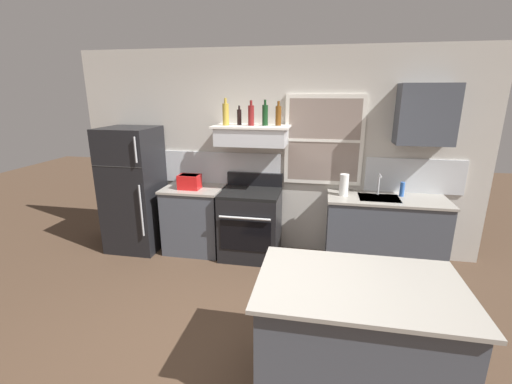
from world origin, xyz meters
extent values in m
plane|color=#4C3828|center=(0.00, 0.00, 0.00)|extent=(16.00, 16.00, 0.00)
cube|color=beige|center=(0.00, 2.23, 1.35)|extent=(5.40, 0.06, 2.70)
cube|color=silver|center=(-1.15, 2.19, 1.13)|extent=(2.50, 0.02, 0.44)
cube|color=silver|center=(1.80, 2.19, 1.13)|extent=(1.20, 0.02, 0.44)
cube|color=white|center=(0.65, 2.18, 1.55)|extent=(1.00, 0.04, 1.15)
cube|color=gray|center=(0.65, 2.17, 1.55)|extent=(0.90, 0.01, 1.05)
cube|color=white|center=(0.65, 2.16, 1.55)|extent=(0.90, 0.02, 0.04)
cube|color=black|center=(-1.90, 1.84, 0.85)|extent=(0.70, 0.68, 1.70)
cube|color=#333333|center=(-1.90, 1.50, 1.25)|extent=(0.69, 0.00, 0.01)
cylinder|color=#A5A8AD|center=(-1.60, 1.47, 0.68)|extent=(0.02, 0.02, 0.68)
cylinder|color=#A5A8AD|center=(-1.60, 1.47, 1.47)|extent=(0.02, 0.02, 0.32)
cube|color=#474C56|center=(-1.05, 1.90, 0.44)|extent=(0.76, 0.60, 0.88)
cube|color=#9E998E|center=(-1.05, 1.90, 0.90)|extent=(0.79, 0.63, 0.03)
cube|color=red|center=(-1.07, 1.83, 1.01)|extent=(0.28, 0.20, 0.19)
cube|color=black|center=(-1.07, 1.83, 1.09)|extent=(0.24, 0.16, 0.01)
cube|color=black|center=(-1.21, 1.83, 1.04)|extent=(0.02, 0.03, 0.02)
cube|color=black|center=(-0.25, 1.86, 0.43)|extent=(0.76, 0.64, 0.87)
cube|color=black|center=(-0.25, 1.86, 0.89)|extent=(0.76, 0.64, 0.04)
cube|color=black|center=(-0.25, 2.15, 1.00)|extent=(0.76, 0.06, 0.18)
cube|color=black|center=(-0.25, 1.54, 0.42)|extent=(0.65, 0.01, 0.40)
cylinder|color=silver|center=(-0.25, 1.50, 0.67)|extent=(0.65, 0.03, 0.03)
cube|color=silver|center=(-0.25, 1.96, 1.61)|extent=(0.88, 0.48, 0.22)
cube|color=#262628|center=(-0.25, 1.74, 1.53)|extent=(0.75, 0.02, 0.04)
cube|color=white|center=(-0.25, 1.96, 1.73)|extent=(0.96, 0.52, 0.02)
cylinder|color=#B29333|center=(-0.58, 1.92, 1.88)|extent=(0.08, 0.08, 0.27)
cylinder|color=#B29333|center=(-0.58, 1.92, 2.05)|extent=(0.03, 0.03, 0.07)
cylinder|color=black|center=(-0.42, 1.99, 1.84)|extent=(0.06, 0.06, 0.19)
cylinder|color=black|center=(-0.42, 1.99, 1.96)|extent=(0.02, 0.02, 0.05)
cylinder|color=maroon|center=(-0.25, 1.94, 1.87)|extent=(0.07, 0.07, 0.25)
cylinder|color=maroon|center=(-0.25, 1.94, 2.02)|extent=(0.03, 0.03, 0.06)
cylinder|color=#143819|center=(-0.09, 1.98, 1.87)|extent=(0.07, 0.07, 0.25)
cylinder|color=#143819|center=(-0.09, 1.98, 2.03)|extent=(0.03, 0.03, 0.06)
cylinder|color=brown|center=(0.08, 2.01, 1.86)|extent=(0.07, 0.07, 0.24)
cylinder|color=brown|center=(0.08, 2.01, 2.01)|extent=(0.03, 0.03, 0.06)
cube|color=#474C56|center=(1.45, 1.90, 0.44)|extent=(1.40, 0.60, 0.88)
cube|color=#9E998E|center=(1.45, 1.90, 0.90)|extent=(1.43, 0.63, 0.03)
cube|color=#B7BABC|center=(1.35, 1.88, 0.90)|extent=(0.48, 0.36, 0.01)
cylinder|color=silver|center=(1.35, 2.02, 1.05)|extent=(0.03, 0.03, 0.28)
cylinder|color=silver|center=(1.35, 1.94, 1.17)|extent=(0.02, 0.16, 0.02)
cylinder|color=white|center=(0.92, 1.90, 1.04)|extent=(0.11, 0.11, 0.27)
cylinder|color=blue|center=(1.63, 2.00, 1.00)|extent=(0.06, 0.06, 0.18)
cube|color=#474C56|center=(0.94, -0.19, 0.44)|extent=(1.32, 0.82, 0.88)
cube|color=#9E998E|center=(0.94, -0.19, 0.90)|extent=(1.40, 0.90, 0.03)
cube|color=#474C56|center=(1.80, 2.04, 1.90)|extent=(0.64, 0.32, 0.70)
camera|label=1|loc=(0.64, -2.38, 2.16)|focal=24.38mm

